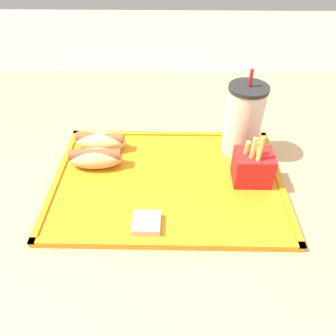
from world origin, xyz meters
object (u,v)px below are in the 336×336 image
object	(u,v)px
soda_cup	(243,120)
fries_carton	(253,167)
sauce_cup_mayo	(147,223)
hot_dog_far	(101,141)
hot_dog_near	(95,157)

from	to	relation	value
soda_cup	fries_carton	world-z (taller)	soda_cup
fries_carton	sauce_cup_mayo	world-z (taller)	fries_carton
soda_cup	hot_dog_far	bearing A→B (deg)	-179.53
hot_dog_near	soda_cup	bearing A→B (deg)	11.45
hot_dog_near	sauce_cup_mayo	distance (m)	0.20
soda_cup	hot_dog_far	xyz separation A→B (m)	(-0.31, -0.00, -0.06)
hot_dog_near	fries_carton	world-z (taller)	fries_carton
soda_cup	fries_carton	distance (m)	0.11
soda_cup	fries_carton	bearing A→B (deg)	-85.04
fries_carton	sauce_cup_mayo	xyz separation A→B (m)	(-0.20, -0.12, -0.03)
hot_dog_near	sauce_cup_mayo	size ratio (longest dim) A/B	2.46
hot_dog_near	fries_carton	distance (m)	0.32
fries_carton	hot_dog_near	bearing A→B (deg)	173.05
hot_dog_far	sauce_cup_mayo	bearing A→B (deg)	-61.89
hot_dog_far	sauce_cup_mayo	size ratio (longest dim) A/B	2.48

